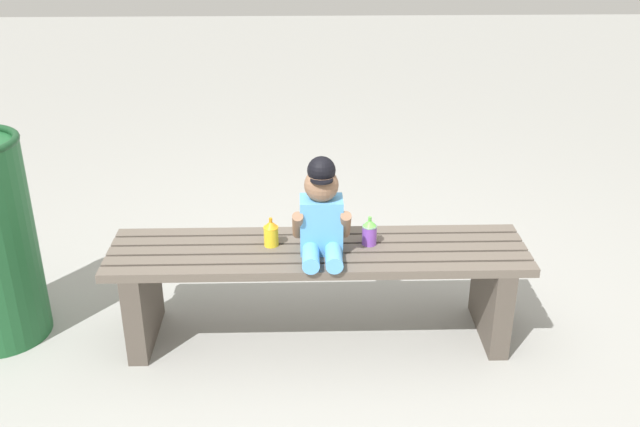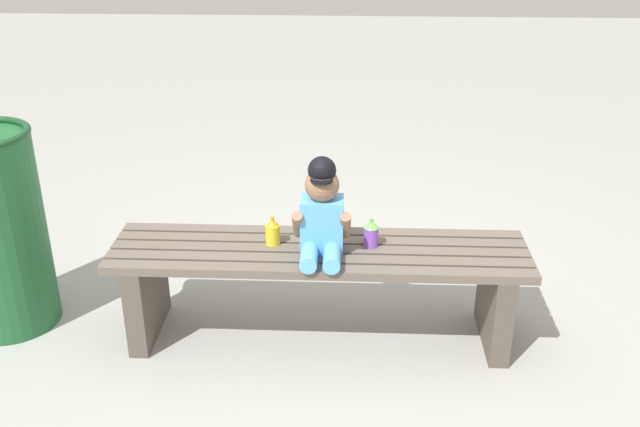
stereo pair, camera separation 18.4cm
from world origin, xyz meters
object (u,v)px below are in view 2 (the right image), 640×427
park_bench (319,276)px  sippy_cup_right (371,233)px  child_figure (322,213)px  sippy_cup_left (273,231)px

park_bench → sippy_cup_right: (0.21, 0.03, 0.19)m
child_figure → sippy_cup_right: size_ratio=3.26×
child_figure → sippy_cup_right: (0.20, 0.07, -0.12)m
park_bench → child_figure: child_figure is taller
child_figure → sippy_cup_left: size_ratio=3.26×
sippy_cup_left → sippy_cup_right: (0.40, 0.00, 0.00)m
park_bench → sippy_cup_right: bearing=8.5°
child_figure → sippy_cup_left: child_figure is taller
park_bench → sippy_cup_left: 0.27m
sippy_cup_left → child_figure: bearing=-18.4°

